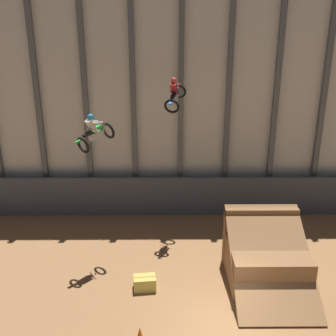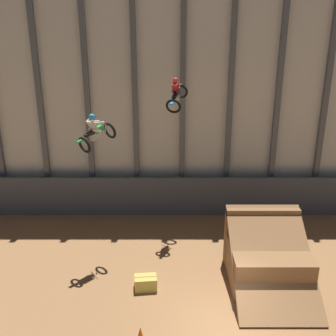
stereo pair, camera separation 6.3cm
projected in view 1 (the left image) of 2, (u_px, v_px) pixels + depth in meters
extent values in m
plane|color=#996B42|center=(225.00, 329.00, 13.83)|extent=(60.00, 60.00, 0.00)
cube|color=beige|center=(204.00, 99.00, 21.06)|extent=(32.00, 0.12, 12.96)
cube|color=#4C5156|center=(38.00, 100.00, 20.81)|extent=(0.28, 0.28, 12.96)
cube|color=#4C5156|center=(85.00, 99.00, 20.82)|extent=(0.28, 0.28, 12.96)
cube|color=#4C5156|center=(133.00, 99.00, 20.84)|extent=(0.28, 0.28, 12.96)
cube|color=#4C5156|center=(181.00, 99.00, 20.86)|extent=(0.28, 0.28, 12.96)
cube|color=#4C5156|center=(228.00, 99.00, 20.88)|extent=(0.28, 0.28, 12.96)
cube|color=#4C5156|center=(276.00, 99.00, 20.90)|extent=(0.28, 0.28, 12.96)
cube|color=#4C5156|center=(323.00, 99.00, 20.91)|extent=(0.28, 0.28, 12.96)
cube|color=#474C56|center=(203.00, 196.00, 22.11)|extent=(31.36, 0.20, 2.25)
cube|color=olive|center=(265.00, 263.00, 16.34)|extent=(3.10, 3.08, 1.62)
cube|color=olive|center=(259.00, 236.00, 17.37)|extent=(3.16, 0.50, 2.71)
cube|color=#996B42|center=(270.00, 260.00, 15.54)|extent=(3.16, 4.50, 2.88)
torus|color=black|center=(108.00, 131.00, 16.78)|extent=(0.74, 0.70, 0.73)
torus|color=black|center=(83.00, 145.00, 15.94)|extent=(0.74, 0.70, 0.73)
cube|color=#B7B7BC|center=(94.00, 136.00, 16.27)|extent=(0.52, 0.55, 0.40)
cube|color=green|center=(96.00, 130.00, 16.27)|extent=(0.47, 0.50, 0.34)
cube|color=black|center=(89.00, 133.00, 16.02)|extent=(0.50, 0.53, 0.26)
cube|color=green|center=(80.00, 141.00, 15.75)|extent=(0.35, 0.36, 0.15)
cylinder|color=#B7B7BC|center=(104.00, 127.00, 16.55)|extent=(0.13, 0.13, 0.55)
cylinder|color=black|center=(102.00, 123.00, 16.40)|extent=(0.39, 0.57, 0.04)
cube|color=silver|center=(91.00, 125.00, 16.00)|extent=(0.49, 0.50, 0.52)
sphere|color=#2393CC|center=(91.00, 117.00, 15.90)|extent=(0.41, 0.41, 0.32)
cylinder|color=silver|center=(92.00, 130.00, 16.24)|extent=(0.37, 0.40, 0.25)
cylinder|color=silver|center=(95.00, 131.00, 16.09)|extent=(0.37, 0.40, 0.25)
cylinder|color=silver|center=(93.00, 122.00, 16.23)|extent=(0.41, 0.44, 0.13)
cylinder|color=silver|center=(98.00, 123.00, 16.03)|extent=(0.41, 0.44, 0.13)
torus|color=black|center=(179.00, 91.00, 19.02)|extent=(0.80, 0.55, 0.72)
torus|color=black|center=(172.00, 106.00, 18.00)|extent=(0.80, 0.55, 0.72)
cube|color=#B7B7BC|center=(175.00, 97.00, 18.40)|extent=(0.34, 0.61, 0.45)
cube|color=blue|center=(175.00, 91.00, 18.40)|extent=(0.33, 0.53, 0.38)
cube|color=black|center=(173.00, 95.00, 18.09)|extent=(0.31, 0.59, 0.31)
cube|color=blue|center=(171.00, 102.00, 17.76)|extent=(0.23, 0.38, 0.18)
cylinder|color=#B7B7BC|center=(178.00, 89.00, 18.74)|extent=(0.07, 0.08, 0.55)
cylinder|color=black|center=(177.00, 85.00, 18.56)|extent=(0.55, 0.43, 0.04)
cube|color=maroon|center=(174.00, 88.00, 18.06)|extent=(0.40, 0.51, 0.50)
sphere|color=red|center=(174.00, 80.00, 17.93)|extent=(0.34, 0.39, 0.34)
cylinder|color=maroon|center=(172.00, 92.00, 18.30)|extent=(0.23, 0.45, 0.21)
cylinder|color=maroon|center=(177.00, 92.00, 18.24)|extent=(0.23, 0.45, 0.21)
cylinder|color=maroon|center=(172.00, 85.00, 18.27)|extent=(0.22, 0.52, 0.09)
cylinder|color=maroon|center=(178.00, 85.00, 18.18)|extent=(0.22, 0.52, 0.09)
cone|color=orange|center=(140.00, 334.00, 13.19)|extent=(0.28, 0.28, 0.55)
cube|color=#CCB751|center=(145.00, 283.00, 15.89)|extent=(0.96, 0.69, 0.56)
cube|color=#996623|center=(145.00, 283.00, 15.89)|extent=(0.91, 0.14, 0.57)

